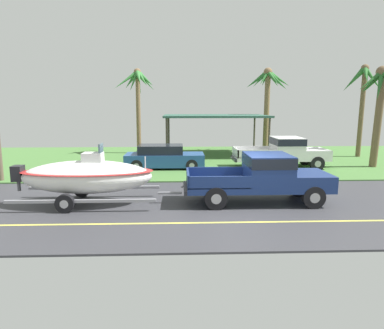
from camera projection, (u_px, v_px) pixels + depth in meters
The scene contains 10 objects.
ground at pixel (215, 166), 20.84m from camera, with size 36.00×22.00×0.11m.
pickup_truck_towing at pixel (266, 176), 12.91m from camera, with size 5.49×1.99×1.82m.
boat_on_trailer at pixel (87, 176), 12.66m from camera, with size 6.11×2.33×2.24m.
parked_pickup_background at pixel (286, 151), 20.03m from camera, with size 5.54×2.01×1.80m.
parked_sedan_near at pixel (164, 157), 19.86m from camera, with size 4.45×1.84×1.38m.
carport_awning at pixel (215, 117), 25.01m from camera, with size 7.31×5.07×2.93m.
palm_tree_near_left at pixel (363, 87), 23.66m from camera, with size 2.70×2.95×6.36m.
palm_tree_near_right at pixel (268, 90), 26.57m from camera, with size 3.47×3.44×6.45m.
palm_tree_mid at pixel (381, 93), 19.56m from camera, with size 3.11×3.34×5.79m.
palm_tree_far_left at pixel (138, 88), 25.48m from camera, with size 3.02×3.59×6.29m.
Camera 1 is at (-2.19, -12.08, 3.58)m, focal length 32.48 mm.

